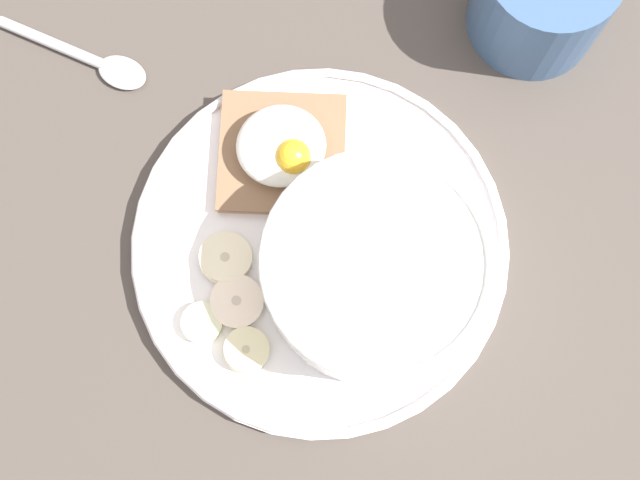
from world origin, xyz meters
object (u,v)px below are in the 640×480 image
Objects in this scene: oatmeal_bowl at (373,270)px; banana_slice_front at (225,256)px; toast_slice at (282,153)px; banana_slice_left at (237,301)px; poached_egg at (283,147)px; banana_slice_right at (202,323)px; spoon at (91,59)px; banana_slice_back at (246,350)px.

banana_slice_front is at bearing -17.15° from oatmeal_bowl.
oatmeal_bowl reaches higher than toast_slice.
oatmeal_bowl is 9.45cm from banana_slice_left.
banana_slice_left is at bearing 64.84° from poached_egg.
banana_slice_right is at bearing 63.71° from banana_slice_front.
toast_slice is at bearing -122.42° from banana_slice_right.
toast_slice is 10.61cm from banana_slice_left.
banana_slice_right is at bearing 6.46° from oatmeal_bowl.
banana_slice_front is (4.75, 6.54, -0.04)cm from toast_slice.
oatmeal_bowl is at bearing 116.10° from toast_slice.
banana_slice_back is at bearing 110.63° from spoon.
poached_egg is 2.11× the size of banana_slice_right.
banana_slice_left is at bearing -86.29° from banana_slice_back.
banana_slice_left is (9.00, 0.24, -2.90)cm from oatmeal_bowl.
toast_slice is at bearing -114.34° from banana_slice_left.
banana_slice_right is at bearing 105.97° from spoon.
spoon is at bearing -63.84° from banana_slice_front.
poached_egg is at bearing 121.33° from toast_slice.
banana_slice_front is at bearing -84.78° from banana_slice_back.
banana_slice_front is (9.37, -2.89, -2.88)cm from oatmeal_bowl.
poached_egg is at bearing -108.41° from banana_slice_back.
poached_egg is 12.78cm from banana_slice_right.
oatmeal_bowl is 11.89cm from banana_slice_right.
toast_slice is at bearing -63.90° from oatmeal_bowl.
poached_egg reaches higher than banana_slice_left.
banana_slice_left is 3.28cm from banana_slice_back.
oatmeal_bowl is at bearing -178.50° from banana_slice_left.
banana_slice_left is 1.22× the size of banana_slice_back.
toast_slice reaches higher than spoon.
oatmeal_bowl is 2.81× the size of banana_slice_front.
banana_slice_front reaches higher than spoon.
banana_slice_left is at bearing 1.50° from oatmeal_bowl.
toast_slice is 0.94× the size of spoon.
banana_slice_left reaches higher than toast_slice.
banana_slice_front is at bearing -83.22° from banana_slice_left.
banana_slice_right is at bearing 23.47° from banana_slice_left.
oatmeal_bowl reaches higher than banana_slice_front.
banana_slice_front and banana_slice_left have the same top height.
toast_slice is at bearing 143.27° from spoon.
banana_slice_left reaches higher than spoon.
banana_slice_front is at bearing 54.04° from toast_slice.
banana_slice_left is at bearing 96.78° from banana_slice_front.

